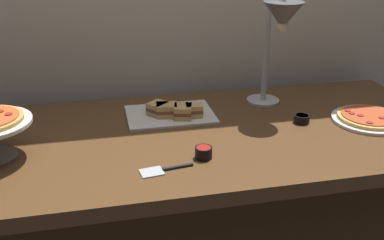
% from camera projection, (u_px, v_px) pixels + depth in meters
% --- Properties ---
extents(buffet_table, '(1.90, 0.84, 0.76)m').
position_uv_depth(buffet_table, '(204.00, 216.00, 1.82)').
color(buffet_table, brown).
rests_on(buffet_table, ground_plane).
extents(heat_lamp, '(0.15, 0.29, 0.46)m').
position_uv_depth(heat_lamp, '(279.00, 27.00, 1.71)').
color(heat_lamp, '#B7BABF').
rests_on(heat_lamp, buffet_table).
extents(pizza_plate_front, '(0.28, 0.28, 0.03)m').
position_uv_depth(pizza_plate_front, '(369.00, 118.00, 1.75)').
color(pizza_plate_front, white).
rests_on(pizza_plate_front, buffet_table).
extents(sandwich_platter, '(0.34, 0.25, 0.06)m').
position_uv_depth(sandwich_platter, '(172.00, 112.00, 1.78)').
color(sandwich_platter, white).
rests_on(sandwich_platter, buffet_table).
extents(sauce_cup_near, '(0.06, 0.06, 0.03)m').
position_uv_depth(sauce_cup_near, '(302.00, 119.00, 1.74)').
color(sauce_cup_near, black).
rests_on(sauce_cup_near, buffet_table).
extents(sauce_cup_far, '(0.06, 0.06, 0.04)m').
position_uv_depth(sauce_cup_far, '(204.00, 152.00, 1.47)').
color(sauce_cup_far, black).
rests_on(sauce_cup_far, buffet_table).
extents(serving_spatula, '(0.17, 0.07, 0.01)m').
position_uv_depth(serving_spatula, '(164.00, 170.00, 1.40)').
color(serving_spatula, '#B7BABF').
rests_on(serving_spatula, buffet_table).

